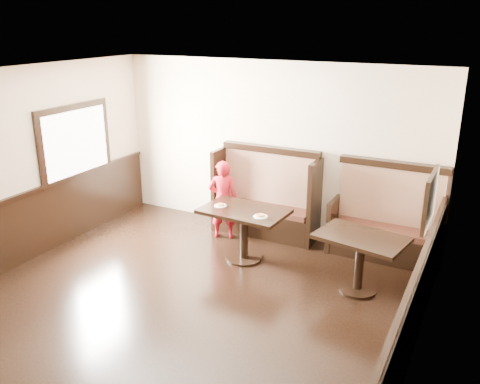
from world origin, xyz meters
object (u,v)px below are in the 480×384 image
Objects in this scene: table_neighbor at (360,250)px; child at (223,200)px; table_main at (244,221)px; booth_neighbor at (386,226)px; booth_main at (267,203)px.

table_neighbor is 0.94× the size of child.
child is (-0.67, 0.57, 0.05)m from table_main.
child is at bearing 174.40° from table_neighbor.
table_neighbor is at bearing -0.66° from table_main.
table_main is at bearing -173.62° from table_neighbor.
table_main is 0.99× the size of child.
booth_neighbor is 1.20m from table_neighbor.
booth_main is 0.75m from child.
booth_main reaches higher than child.
booth_main reaches higher than table_neighbor.
booth_neighbor is 2.12m from table_main.
booth_neighbor reaches higher than child.
booth_neighbor is at bearing 167.94° from child.
booth_main is 1.37× the size of table_main.
table_main reaches higher than table_neighbor.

